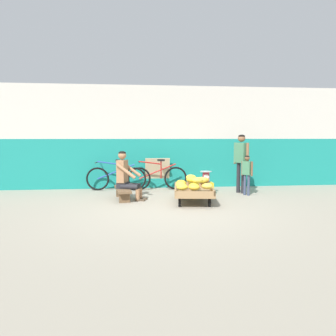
{
  "coord_description": "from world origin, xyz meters",
  "views": [
    {
      "loc": [
        -0.64,
        -6.25,
        1.46
      ],
      "look_at": [
        0.15,
        1.13,
        0.75
      ],
      "focal_mm": 34.34,
      "sensor_mm": 36.0,
      "label": 1
    }
  ],
  "objects": [
    {
      "name": "sign_board",
      "position": [
        0.03,
        2.93,
        0.43
      ],
      "size": [
        0.7,
        0.26,
        0.87
      ],
      "color": "#C6B289",
      "rests_on": "ground"
    },
    {
      "name": "weighing_scale",
      "position": [
        1.2,
        1.82,
        0.45
      ],
      "size": [
        0.3,
        0.3,
        0.29
      ],
      "color": "#28282D",
      "rests_on": "plastic_crate"
    },
    {
      "name": "banana_cart",
      "position": [
        0.69,
        0.83,
        0.24
      ],
      "size": [
        1.02,
        1.54,
        0.36
      ],
      "color": "#99754C",
      "rests_on": "ground"
    },
    {
      "name": "ground_plane",
      "position": [
        0.0,
        0.0,
        0.0
      ],
      "size": [
        80.0,
        80.0,
        0.0
      ],
      "primitive_type": "plane",
      "color": "gray"
    },
    {
      "name": "vendor_seated",
      "position": [
        -0.83,
        1.27,
        0.57
      ],
      "size": [
        0.73,
        0.6,
        1.14
      ],
      "color": "#9E704C",
      "rests_on": "ground"
    },
    {
      "name": "banana_pile",
      "position": [
        0.67,
        0.72,
        0.46
      ],
      "size": [
        0.98,
        1.35,
        0.26
      ],
      "color": "gold",
      "rests_on": "banana_cart"
    },
    {
      "name": "customer_adult",
      "position": [
        2.15,
        1.87,
        0.95
      ],
      "size": [
        0.33,
        0.44,
        1.53
      ],
      "color": "#232328",
      "rests_on": "ground"
    },
    {
      "name": "bicycle_far_left",
      "position": [
        0.0,
        2.6,
        0.35
      ],
      "size": [
        1.66,
        0.48,
        0.86
      ],
      "color": "black",
      "rests_on": "ground"
    },
    {
      "name": "bicycle_near_left",
      "position": [
        -1.14,
        2.61,
        0.35
      ],
      "size": [
        1.66,
        0.48,
        0.86
      ],
      "color": "black",
      "rests_on": "ground"
    },
    {
      "name": "back_wall",
      "position": [
        0.0,
        3.11,
        1.46
      ],
      "size": [
        16.0,
        0.3,
        2.93
      ],
      "color": "#19847A",
      "rests_on": "ground"
    },
    {
      "name": "plastic_crate",
      "position": [
        1.2,
        1.82,
        0.15
      ],
      "size": [
        0.36,
        0.28,
        0.3
      ],
      "color": "gold",
      "rests_on": "ground"
    },
    {
      "name": "customer_child",
      "position": [
        2.19,
        1.52,
        0.62
      ],
      "size": [
        0.23,
        0.26,
        1.01
      ],
      "color": "#38425B",
      "rests_on": "ground"
    },
    {
      "name": "low_bench",
      "position": [
        -0.91,
        1.3,
        0.2
      ],
      "size": [
        0.45,
        1.13,
        0.27
      ],
      "color": "brown",
      "rests_on": "ground"
    }
  ]
}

